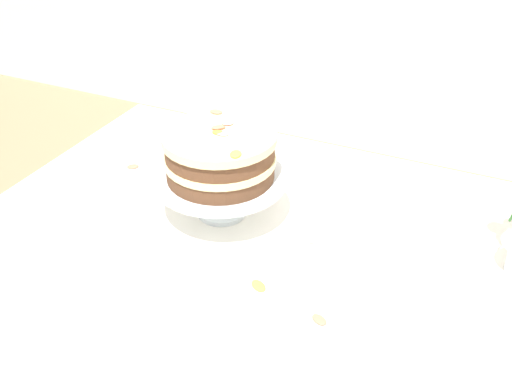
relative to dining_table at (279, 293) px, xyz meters
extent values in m
cube|color=white|center=(0.00, 0.02, 0.07)|extent=(1.40, 1.00, 0.03)
cylinder|color=brown|center=(-0.60, 0.42, -0.30)|extent=(0.06, 0.06, 0.71)
cube|color=white|center=(-0.18, 0.10, 0.09)|extent=(0.36, 0.36, 0.00)
cylinder|color=silver|center=(-0.18, 0.10, 0.10)|extent=(0.11, 0.11, 0.01)
cylinder|color=silver|center=(-0.18, 0.10, 0.14)|extent=(0.03, 0.03, 0.07)
cylinder|color=silver|center=(-0.18, 0.10, 0.18)|extent=(0.29, 0.29, 0.01)
cylinder|color=brown|center=(-0.18, 0.10, 0.21)|extent=(0.23, 0.23, 0.04)
cylinder|color=beige|center=(-0.18, 0.10, 0.23)|extent=(0.24, 0.24, 0.02)
cylinder|color=brown|center=(-0.18, 0.10, 0.26)|extent=(0.23, 0.23, 0.04)
cylinder|color=beige|center=(-0.18, 0.10, 0.28)|extent=(0.24, 0.24, 0.02)
ellipsoid|color=#E56B51|center=(-0.24, 0.18, 0.30)|extent=(0.03, 0.02, 0.00)
ellipsoid|color=#E56B51|center=(-0.19, 0.11, 0.30)|extent=(0.03, 0.03, 0.01)
ellipsoid|color=orange|center=(-0.18, 0.10, 0.30)|extent=(0.03, 0.02, 0.01)
ellipsoid|color=yellow|center=(-0.11, 0.03, 0.30)|extent=(0.03, 0.04, 0.01)
ellipsoid|color=pink|center=(-0.18, 0.10, 0.30)|extent=(0.04, 0.03, 0.00)
ellipsoid|color=pink|center=(-0.19, 0.14, 0.30)|extent=(0.03, 0.03, 0.01)
ellipsoid|color=#E56B51|center=(0.13, -0.13, 0.09)|extent=(0.04, 0.03, 0.00)
ellipsoid|color=#E56B51|center=(-0.49, 0.19, 0.09)|extent=(0.04, 0.04, 0.00)
ellipsoid|color=pink|center=(0.03, 0.09, 0.09)|extent=(0.04, 0.03, 0.00)
ellipsoid|color=yellow|center=(-0.01, -0.09, 0.09)|extent=(0.04, 0.04, 0.00)
camera|label=1|loc=(0.36, -0.89, 0.86)|focal=42.16mm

